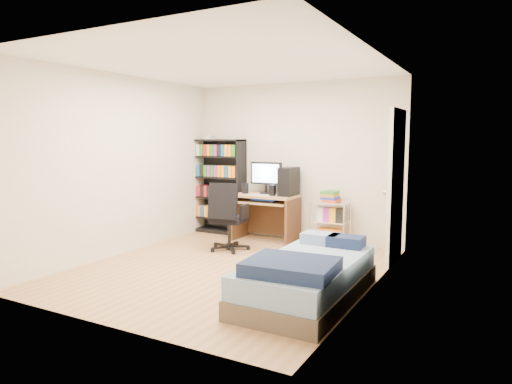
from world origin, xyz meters
The scene contains 7 objects.
room centered at (0.00, 0.00, 1.25)m, with size 3.58×4.08×2.58m.
media_shelf centered at (-1.33, 1.84, 0.83)m, with size 0.91×0.30×1.68m.
computer_desk centered at (-0.24, 1.70, 0.67)m, with size 0.99×0.57×1.25m.
office_chair centered at (-0.52, 0.81, 0.32)m, with size 0.67×0.67×1.00m.
wire_cart centered at (0.71, 1.72, 0.55)m, with size 0.54×0.39×0.84m.
bed centered at (1.27, -0.55, 0.23)m, with size 0.93×1.85×0.53m.
door centered at (1.72, 1.35, 1.00)m, with size 0.12×0.80×2.00m.
Camera 1 is at (2.95, -4.71, 1.61)m, focal length 32.00 mm.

